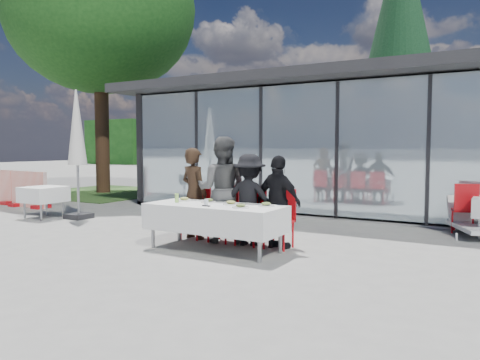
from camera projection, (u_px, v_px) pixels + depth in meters
The scene contains 27 objects.
ground at pixel (197, 248), 7.75m from camera, with size 90.00×90.00×0.00m, color gray.
pavilion at pixel (416, 131), 13.63m from camera, with size 14.80×8.80×3.44m.
treeline at pixel (406, 140), 32.73m from camera, with size 62.50×2.00×4.40m.
dining_table at pixel (215, 218), 7.54m from camera, with size 2.26×0.96×0.75m.
diner_a at pixel (194, 193), 8.52m from camera, with size 0.61×0.61×1.66m, color #312116.
diner_chair_a at pixel (197, 209), 8.62m from camera, with size 0.44×0.44×0.97m.
diner_b at pixel (222, 190), 8.21m from camera, with size 0.90×0.90×1.86m, color #4E4E4E.
diner_chair_b at pixel (225, 211), 8.32m from camera, with size 0.44×0.44×0.97m.
diner_c at pixel (249, 200), 7.94m from camera, with size 1.01×1.01×1.56m, color black.
diner_chair_c at pixel (252, 213), 8.04m from camera, with size 0.44×0.44×0.97m.
diner_d at pixel (278, 202), 7.67m from camera, with size 0.90×0.90×1.54m, color black.
diner_chair_d at pixel (281, 215), 7.77m from camera, with size 0.44×0.44×0.97m.
plate_a at pixel (184, 199), 8.03m from camera, with size 0.26×0.26×0.07m.
plate_b at pixel (208, 201), 7.81m from camera, with size 0.26×0.26×0.07m.
plate_c at pixel (231, 203), 7.49m from camera, with size 0.26×0.26×0.07m.
plate_d at pixel (266, 205), 7.29m from camera, with size 0.26×0.26×0.07m.
plate_extra at pixel (241, 206), 7.09m from camera, with size 0.26×0.26×0.07m.
juice_bottle at pixel (177, 198), 7.78m from camera, with size 0.06×0.06×0.15m, color #8EC351.
drinking_glasses at pixel (206, 202), 7.42m from camera, with size 0.07×0.07×0.10m.
folded_eyeglasses at pixel (206, 206), 7.29m from camera, with size 0.14×0.03×0.01m, color black.
spare_table_left at pixel (44, 195), 11.05m from camera, with size 0.86×0.86×0.74m.
spare_chair_b at pixel (465, 206), 9.02m from camera, with size 0.55×0.55×0.97m.
market_umbrella at pixel (77, 135), 10.84m from camera, with size 0.50×0.50×3.00m.
lounger at pixel (471, 222), 8.86m from camera, with size 1.09×1.46×0.72m.
deciduous_tree at pixel (100, 13), 16.74m from camera, with size 7.04×6.40×9.38m.
conifer_tree at pixel (400, 37), 18.28m from camera, with size 4.00×4.00×10.50m.
grass_patch at pixel (103, 192), 17.19m from camera, with size 5.00×5.00×0.02m, color #385926.
Camera 1 is at (4.47, -6.25, 1.67)m, focal length 35.00 mm.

